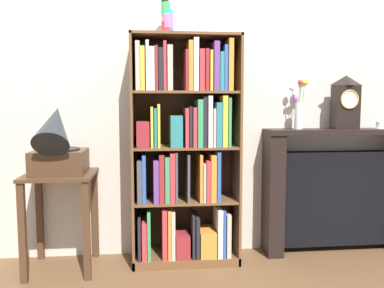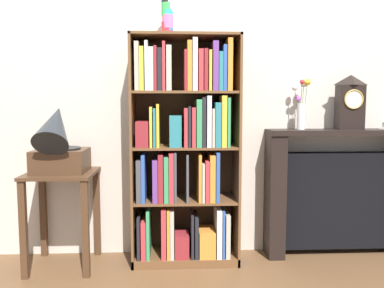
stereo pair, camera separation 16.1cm
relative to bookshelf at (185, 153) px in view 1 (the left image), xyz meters
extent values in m
cube|color=brown|center=(0.00, -0.08, -0.82)|extent=(7.73, 6.40, 0.02)
cube|color=beige|center=(0.16, 0.23, 0.49)|extent=(4.73, 0.08, 2.60)
cube|color=brown|center=(-0.37, 0.01, 0.01)|extent=(0.02, 0.35, 1.65)
cube|color=brown|center=(0.38, 0.01, 0.01)|extent=(0.02, 0.35, 1.65)
cube|color=#4C311C|center=(0.00, 0.18, 0.01)|extent=(0.77, 0.01, 1.65)
cube|color=brown|center=(0.00, 0.01, 0.83)|extent=(0.77, 0.35, 0.02)
cube|color=brown|center=(0.00, 0.01, -0.78)|extent=(0.77, 0.35, 0.06)
cube|color=black|center=(-0.33, -0.01, -0.60)|extent=(0.02, 0.28, 0.31)
cube|color=#C63338|center=(-0.30, -0.03, -0.61)|extent=(0.03, 0.25, 0.27)
cube|color=#388E56|center=(-0.26, -0.01, -0.57)|extent=(0.02, 0.29, 0.35)
cube|color=#C63338|center=(-0.15, -0.03, -0.57)|extent=(0.03, 0.24, 0.36)
cube|color=orange|center=(-0.12, -0.04, -0.57)|extent=(0.02, 0.23, 0.35)
cube|color=#B2A893|center=(-0.09, -0.02, -0.58)|extent=(0.03, 0.27, 0.35)
cube|color=maroon|center=(-0.02, -0.05, -0.67)|extent=(0.10, 0.20, 0.16)
cube|color=black|center=(0.05, -0.03, -0.59)|extent=(0.02, 0.24, 0.31)
cube|color=black|center=(0.08, -0.02, -0.60)|extent=(0.03, 0.26, 0.29)
cube|color=orange|center=(0.16, -0.04, -0.66)|extent=(0.12, 0.23, 0.18)
cube|color=white|center=(0.24, -0.03, -0.57)|extent=(0.04, 0.26, 0.35)
cube|color=#2D519E|center=(0.27, -0.03, -0.58)|extent=(0.02, 0.24, 0.34)
cube|color=#B2A893|center=(0.30, -0.01, -0.59)|extent=(0.03, 0.29, 0.31)
cube|color=brown|center=(0.00, 0.01, -0.35)|extent=(0.74, 0.33, 0.02)
cube|color=#424247|center=(-0.33, -0.03, -0.19)|extent=(0.03, 0.24, 0.30)
cube|color=#2D519E|center=(-0.29, -0.02, -0.17)|extent=(0.02, 0.27, 0.34)
cube|color=#663884|center=(-0.21, -0.03, -0.19)|extent=(0.04, 0.24, 0.30)
cube|color=maroon|center=(-0.17, -0.02, -0.17)|extent=(0.04, 0.27, 0.34)
cube|color=#388E56|center=(-0.13, -0.01, -0.18)|extent=(0.03, 0.28, 0.32)
cube|color=#C63338|center=(-0.10, -0.04, -0.16)|extent=(0.03, 0.23, 0.35)
cube|color=#424247|center=(-0.07, -0.03, -0.16)|extent=(0.02, 0.24, 0.36)
cube|color=#424247|center=(0.02, -0.02, -0.17)|extent=(0.02, 0.26, 0.34)
cube|color=orange|center=(0.10, -0.01, -0.17)|extent=(0.02, 0.29, 0.34)
cube|color=#B2A893|center=(0.13, -0.01, -0.20)|extent=(0.02, 0.30, 0.27)
cube|color=#C63338|center=(0.16, -0.04, -0.19)|extent=(0.03, 0.23, 0.29)
cube|color=orange|center=(0.19, 0.00, -0.17)|extent=(0.04, 0.30, 0.33)
cube|color=#2D519E|center=(0.23, -0.02, -0.16)|extent=(0.02, 0.26, 0.36)
cube|color=brown|center=(0.00, 0.01, 0.04)|extent=(0.74, 0.33, 0.02)
cube|color=maroon|center=(-0.30, -0.01, 0.14)|extent=(0.09, 0.28, 0.18)
cube|color=gold|center=(-0.24, 0.00, 0.19)|extent=(0.02, 0.30, 0.28)
cube|color=teal|center=(-0.21, 0.00, 0.19)|extent=(0.02, 0.30, 0.27)
cube|color=gold|center=(-0.19, -0.01, 0.20)|extent=(0.02, 0.28, 0.30)
cube|color=teal|center=(-0.07, -0.04, 0.16)|extent=(0.08, 0.22, 0.22)
cube|color=#C63338|center=(0.00, -0.01, 0.19)|extent=(0.02, 0.29, 0.27)
cube|color=black|center=(0.03, -0.01, 0.20)|extent=(0.02, 0.29, 0.28)
cube|color=#C63338|center=(0.06, -0.03, 0.19)|extent=(0.03, 0.25, 0.28)
cube|color=#388E56|center=(0.10, -0.03, 0.22)|extent=(0.04, 0.26, 0.33)
cube|color=black|center=(0.13, -0.03, 0.23)|extent=(0.03, 0.24, 0.35)
cube|color=white|center=(0.17, -0.01, 0.23)|extent=(0.03, 0.29, 0.36)
cube|color=#B2A893|center=(0.20, -0.01, 0.19)|extent=(0.02, 0.28, 0.27)
cube|color=teal|center=(0.23, -0.01, 0.21)|extent=(0.04, 0.29, 0.31)
cube|color=gold|center=(0.27, -0.03, 0.23)|extent=(0.03, 0.24, 0.36)
cube|color=#388E56|center=(0.30, -0.02, 0.23)|extent=(0.02, 0.27, 0.34)
cube|color=brown|center=(0.00, 0.01, 0.44)|extent=(0.74, 0.33, 0.02)
cube|color=#B2A893|center=(-0.33, -0.01, 0.61)|extent=(0.03, 0.28, 0.33)
cube|color=gold|center=(-0.30, -0.02, 0.59)|extent=(0.03, 0.26, 0.30)
cube|color=white|center=(-0.26, 0.00, 0.61)|extent=(0.02, 0.30, 0.33)
cube|color=white|center=(-0.23, -0.03, 0.59)|extent=(0.03, 0.25, 0.29)
cube|color=maroon|center=(-0.20, -0.02, 0.60)|extent=(0.02, 0.27, 0.30)
cube|color=black|center=(-0.17, -0.03, 0.59)|extent=(0.03, 0.24, 0.29)
cube|color=#C63338|center=(-0.14, -0.01, 0.61)|extent=(0.02, 0.28, 0.33)
cube|color=#B2A893|center=(-0.11, -0.01, 0.60)|extent=(0.04, 0.28, 0.30)
cube|color=maroon|center=(0.00, -0.03, 0.58)|extent=(0.02, 0.24, 0.28)
cube|color=orange|center=(0.03, -0.03, 0.61)|extent=(0.03, 0.24, 0.34)
cube|color=white|center=(0.07, 0.00, 0.62)|extent=(0.03, 0.30, 0.36)
cube|color=#C63338|center=(0.11, -0.02, 0.59)|extent=(0.03, 0.27, 0.28)
cube|color=maroon|center=(0.14, -0.01, 0.59)|extent=(0.03, 0.29, 0.28)
cube|color=gold|center=(0.17, -0.01, 0.58)|extent=(0.02, 0.28, 0.27)
cube|color=#663884|center=(0.21, -0.01, 0.61)|extent=(0.04, 0.29, 0.34)
cube|color=teal|center=(0.24, -0.02, 0.58)|extent=(0.03, 0.27, 0.26)
cube|color=#2D519E|center=(0.27, -0.03, 0.60)|extent=(0.02, 0.25, 0.31)
cube|color=orange|center=(0.31, -0.04, 0.62)|extent=(0.03, 0.23, 0.36)
cylinder|color=red|center=(-0.12, 0.02, 0.88)|extent=(0.08, 0.08, 0.09)
cylinder|color=purple|center=(-0.12, 0.02, 0.90)|extent=(0.08, 0.08, 0.09)
cylinder|color=blue|center=(-0.12, 0.02, 0.92)|extent=(0.08, 0.08, 0.09)
cylinder|color=pink|center=(-0.12, 0.02, 0.93)|extent=(0.08, 0.08, 0.09)
cylinder|color=#28B2B7|center=(-0.12, 0.02, 0.95)|extent=(0.08, 0.08, 0.09)
cylinder|color=#28B2B7|center=(-0.12, 0.02, 0.97)|extent=(0.08, 0.08, 0.09)
cylinder|color=#28B2B7|center=(-0.12, 0.02, 0.98)|extent=(0.08, 0.08, 0.09)
cylinder|color=yellow|center=(-0.12, 0.02, 1.00)|extent=(0.08, 0.08, 0.09)
cylinder|color=green|center=(-0.12, 0.02, 1.02)|extent=(0.08, 0.08, 0.09)
cylinder|color=black|center=(-0.12, 0.02, 1.03)|extent=(0.08, 0.08, 0.09)
cylinder|color=white|center=(-0.12, 0.02, 1.05)|extent=(0.08, 0.08, 0.09)
cube|color=#472D1C|center=(-0.87, -0.05, -0.13)|extent=(0.47, 0.47, 0.02)
cube|color=#472D1C|center=(-1.08, -0.25, -0.48)|extent=(0.04, 0.04, 0.66)
cube|color=#472D1C|center=(-0.67, -0.25, -0.48)|extent=(0.04, 0.04, 0.66)
cube|color=#472D1C|center=(-1.08, 0.15, -0.48)|extent=(0.04, 0.04, 0.66)
cube|color=#472D1C|center=(-0.67, 0.15, -0.48)|extent=(0.04, 0.04, 0.66)
cube|color=#472D1C|center=(-0.87, -0.05, -0.04)|extent=(0.36, 0.32, 0.16)
cylinder|color=black|center=(-0.87, -0.05, 0.04)|extent=(0.28, 0.28, 0.01)
cylinder|color=#1E2328|center=(-0.87, -0.10, 0.07)|extent=(0.03, 0.03, 0.06)
cone|color=#1E2328|center=(-0.87, -0.17, 0.21)|extent=(0.24, 0.40, 0.40)
cube|color=black|center=(1.20, 0.06, 0.14)|extent=(1.14, 0.24, 0.04)
cube|color=black|center=(0.69, 0.06, -0.34)|extent=(0.12, 0.22, 0.93)
cube|color=black|center=(1.20, 0.10, -0.39)|extent=(0.86, 0.12, 0.75)
cube|color=black|center=(1.24, 0.06, 0.33)|extent=(0.19, 0.11, 0.33)
pyramid|color=black|center=(1.24, 0.06, 0.53)|extent=(0.19, 0.11, 0.08)
cylinder|color=silver|center=(1.24, 0.00, 0.39)|extent=(0.13, 0.01, 0.13)
torus|color=#B79347|center=(1.24, 0.00, 0.39)|extent=(0.15, 0.01, 0.15)
cylinder|color=silver|center=(0.87, 0.06, 0.26)|extent=(0.06, 0.06, 0.20)
cylinder|color=#4C753D|center=(0.90, 0.06, 0.35)|extent=(0.04, 0.01, 0.34)
sphere|color=yellow|center=(0.91, 0.06, 0.52)|extent=(0.05, 0.05, 0.05)
cylinder|color=#4C753D|center=(0.86, 0.04, 0.35)|extent=(0.01, 0.06, 0.34)
sphere|color=red|center=(0.86, 0.02, 0.52)|extent=(0.03, 0.03, 0.03)
cylinder|color=#4C753D|center=(0.87, 0.09, 0.29)|extent=(0.02, 0.05, 0.22)
sphere|color=#B24CB7|center=(0.86, 0.12, 0.39)|extent=(0.05, 0.05, 0.05)
cylinder|color=#4C753D|center=(0.85, 0.09, 0.33)|extent=(0.04, 0.04, 0.30)
sphere|color=silver|center=(0.83, 0.11, 0.48)|extent=(0.04, 0.04, 0.04)
cylinder|color=#4C753D|center=(0.89, 0.08, 0.34)|extent=(0.02, 0.03, 0.33)
sphere|color=silver|center=(0.90, 0.09, 0.51)|extent=(0.05, 0.05, 0.05)
cylinder|color=white|center=(1.55, 0.06, 0.17)|extent=(0.13, 0.13, 0.01)
cylinder|color=white|center=(1.55, 0.06, 0.19)|extent=(0.08, 0.08, 0.05)
camera|label=1|loc=(-0.25, -2.84, 0.35)|focal=37.00mm
camera|label=2|loc=(-0.09, -2.85, 0.35)|focal=37.00mm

